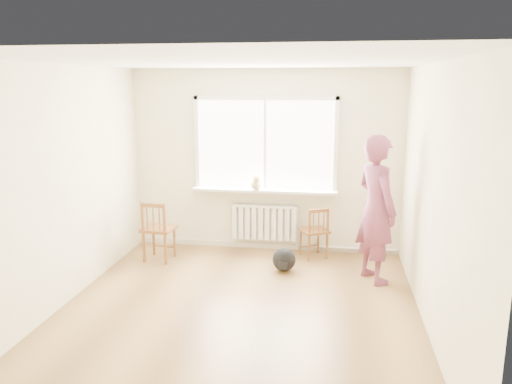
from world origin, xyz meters
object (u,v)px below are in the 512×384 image
at_px(cat, 256,183).
at_px(chair_right, 315,233).
at_px(person, 376,209).
at_px(backpack, 284,260).
at_px(chair_left, 157,231).

bearing_deg(cat, chair_right, -19.83).
height_order(person, backpack, person).
relative_size(chair_left, chair_right, 1.15).
relative_size(chair_left, person, 0.46).
relative_size(person, backpack, 6.00).
height_order(chair_right, person, person).
xyz_separation_m(person, cat, (-1.66, 0.85, 0.12)).
bearing_deg(chair_left, chair_right, -163.93).
relative_size(chair_right, cat, 1.98).
bearing_deg(chair_left, cat, -151.34).
relative_size(chair_right, person, 0.40).
bearing_deg(person, chair_left, 55.91).
xyz_separation_m(chair_left, cat, (1.33, 0.60, 0.62)).
bearing_deg(chair_left, backpack, -179.44).
bearing_deg(backpack, chair_left, 176.11).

